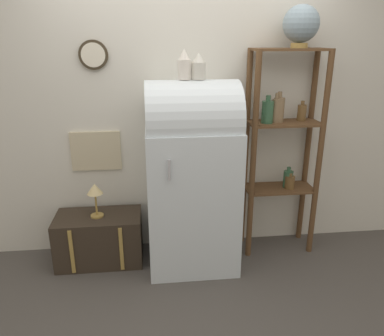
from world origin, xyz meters
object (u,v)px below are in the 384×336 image
Objects in this scene: vase_center at (199,67)px; desk_lamp at (95,192)px; refrigerator at (192,174)px; suitcase_trunk at (100,238)px; globe at (301,24)px; vase_left at (184,65)px.

vase_center reaches higher than desk_lamp.
refrigerator is at bearing -169.25° from vase_center.
suitcase_trunk is 2.45m from globe.
suitcase_trunk is 0.45m from desk_lamp.
refrigerator is 0.83m from desk_lamp.
desk_lamp reaches higher than suitcase_trunk.
globe is 0.89m from vase_center.
globe reaches higher than vase_left.
vase_left is at bearing -5.03° from desk_lamp.
vase_center is 0.65× the size of desk_lamp.
globe is 1.67× the size of vase_center.
desk_lamp is at bearing 174.97° from vase_left.
suitcase_trunk is at bearing 174.20° from vase_left.
globe is at bearing 1.48° from desk_lamp.
desk_lamp is (-0.81, 0.07, -0.16)m from refrigerator.
refrigerator is 0.87m from vase_left.
globe reaches higher than desk_lamp.
vase_center is (-0.82, -0.11, -0.31)m from globe.
vase_center is at bearing 1.46° from vase_left.
globe is (1.69, 0.03, 1.78)m from suitcase_trunk.
vase_left is (0.75, -0.08, 1.48)m from suitcase_trunk.
globe is 1.08× the size of desk_lamp.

